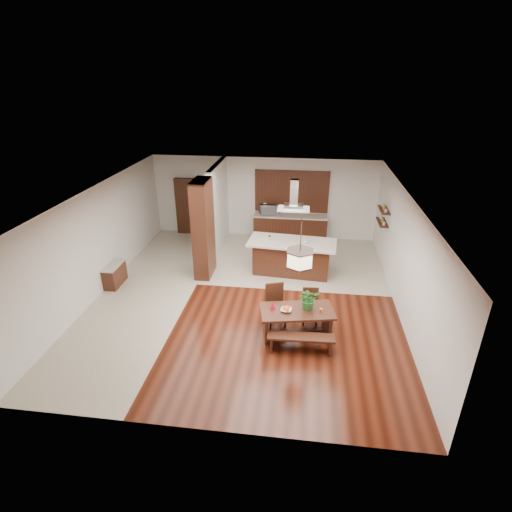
# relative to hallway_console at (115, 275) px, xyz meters

# --- Properties ---
(room_shell) EXTENTS (9.00, 9.04, 2.92)m
(room_shell) POSITION_rel_hallway_console_xyz_m (3.81, -0.20, 1.75)
(room_shell) COLOR #351309
(room_shell) RESTS_ON ground
(tile_hallway) EXTENTS (2.50, 9.00, 0.01)m
(tile_hallway) POSITION_rel_hallway_console_xyz_m (1.06, -0.20, -0.31)
(tile_hallway) COLOR beige
(tile_hallway) RESTS_ON ground
(tile_kitchen) EXTENTS (5.50, 4.00, 0.01)m
(tile_kitchen) POSITION_rel_hallway_console_xyz_m (5.06, 2.30, -0.31)
(tile_kitchen) COLOR beige
(tile_kitchen) RESTS_ON ground
(soffit_band) EXTENTS (8.00, 9.00, 0.02)m
(soffit_band) POSITION_rel_hallway_console_xyz_m (3.81, -0.20, 2.57)
(soffit_band) COLOR #3B190E
(soffit_band) RESTS_ON room_shell
(partition_pier) EXTENTS (0.45, 1.00, 2.90)m
(partition_pier) POSITION_rel_hallway_console_xyz_m (2.41, 1.00, 1.14)
(partition_pier) COLOR black
(partition_pier) RESTS_ON ground
(partition_stub) EXTENTS (0.18, 2.40, 2.90)m
(partition_stub) POSITION_rel_hallway_console_xyz_m (2.41, 3.10, 1.14)
(partition_stub) COLOR silver
(partition_stub) RESTS_ON ground
(hallway_console) EXTENTS (0.37, 0.88, 0.63)m
(hallway_console) POSITION_rel_hallway_console_xyz_m (0.00, 0.00, 0.00)
(hallway_console) COLOR black
(hallway_console) RESTS_ON ground
(hallway_doorway) EXTENTS (1.10, 0.20, 2.10)m
(hallway_doorway) POSITION_rel_hallway_console_xyz_m (1.11, 4.20, 0.74)
(hallway_doorway) COLOR black
(hallway_doorway) RESTS_ON ground
(rear_counter) EXTENTS (2.60, 0.62, 0.95)m
(rear_counter) POSITION_rel_hallway_console_xyz_m (4.81, 4.00, 0.16)
(rear_counter) COLOR black
(rear_counter) RESTS_ON ground
(kitchen_window) EXTENTS (2.60, 0.08, 1.50)m
(kitchen_window) POSITION_rel_hallway_console_xyz_m (4.81, 4.26, 1.44)
(kitchen_window) COLOR #A65F32
(kitchen_window) RESTS_ON room_shell
(shelf_lower) EXTENTS (0.26, 0.90, 0.04)m
(shelf_lower) POSITION_rel_hallway_console_xyz_m (7.68, 2.40, 1.08)
(shelf_lower) COLOR black
(shelf_lower) RESTS_ON room_shell
(shelf_upper) EXTENTS (0.26, 0.90, 0.04)m
(shelf_upper) POSITION_rel_hallway_console_xyz_m (7.68, 2.40, 1.49)
(shelf_upper) COLOR black
(shelf_upper) RESTS_ON room_shell
(dining_table) EXTENTS (1.79, 1.14, 0.69)m
(dining_table) POSITION_rel_hallway_console_xyz_m (5.26, -1.77, 0.19)
(dining_table) COLOR black
(dining_table) RESTS_ON ground
(dining_bench) EXTENTS (1.47, 0.37, 0.41)m
(dining_bench) POSITION_rel_hallway_console_xyz_m (5.37, -2.36, -0.11)
(dining_bench) COLOR black
(dining_bench) RESTS_ON ground
(dining_chair_left) EXTENTS (0.58, 0.58, 1.02)m
(dining_chair_left) POSITION_rel_hallway_console_xyz_m (4.75, -1.36, 0.20)
(dining_chair_left) COLOR black
(dining_chair_left) RESTS_ON ground
(dining_chair_right) EXTENTS (0.41, 0.41, 0.88)m
(dining_chair_right) POSITION_rel_hallway_console_xyz_m (5.56, -1.19, 0.12)
(dining_chair_right) COLOR black
(dining_chair_right) RESTS_ON ground
(pendant_lantern) EXTENTS (0.64, 0.64, 1.31)m
(pendant_lantern) POSITION_rel_hallway_console_xyz_m (5.26, -1.77, 1.93)
(pendant_lantern) COLOR beige
(pendant_lantern) RESTS_ON room_shell
(foliage_plant) EXTENTS (0.53, 0.48, 0.51)m
(foliage_plant) POSITION_rel_hallway_console_xyz_m (5.51, -1.67, 0.63)
(foliage_plant) COLOR #246722
(foliage_plant) RESTS_ON dining_table
(fruit_bowl) EXTENTS (0.28, 0.28, 0.06)m
(fruit_bowl) POSITION_rel_hallway_console_xyz_m (5.01, -1.85, 0.41)
(fruit_bowl) COLOR #B8AAA1
(fruit_bowl) RESTS_ON dining_table
(napkin_cone) EXTENTS (0.14, 0.14, 0.20)m
(napkin_cone) POSITION_rel_hallway_console_xyz_m (4.70, -1.81, 0.48)
(napkin_cone) COLOR #B20C25
(napkin_cone) RESTS_ON dining_table
(gold_ornament) EXTENTS (0.08, 0.08, 0.09)m
(gold_ornament) POSITION_rel_hallway_console_xyz_m (5.79, -1.79, 0.42)
(gold_ornament) COLOR gold
(gold_ornament) RESTS_ON dining_table
(kitchen_island) EXTENTS (2.66, 1.34, 1.06)m
(kitchen_island) POSITION_rel_hallway_console_xyz_m (4.99, 1.38, 0.23)
(kitchen_island) COLOR black
(kitchen_island) RESTS_ON ground
(range_hood) EXTENTS (0.90, 0.55, 0.87)m
(range_hood) POSITION_rel_hallway_console_xyz_m (4.99, 1.38, 2.15)
(range_hood) COLOR silver
(range_hood) RESTS_ON room_shell
(island_cup) EXTENTS (0.12, 0.12, 0.10)m
(island_cup) POSITION_rel_hallway_console_xyz_m (5.37, 1.25, 0.79)
(island_cup) COLOR silver
(island_cup) RESTS_ON kitchen_island
(microwave) EXTENTS (0.71, 0.59, 0.33)m
(microwave) POSITION_rel_hallway_console_xyz_m (4.02, 4.03, 0.80)
(microwave) COLOR #ADAEB4
(microwave) RESTS_ON rear_counter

